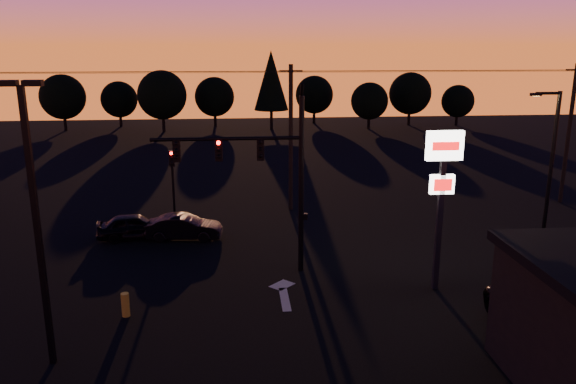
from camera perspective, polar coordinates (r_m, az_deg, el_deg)
name	(u,v)px	position (r m, az deg, el deg)	size (l,w,h in m)	color
ground	(274,311)	(22.51, -1.40, -11.99)	(120.00, 120.00, 0.00)	black
lane_arrow	(283,292)	(24.04, -0.46, -10.15)	(1.20, 3.10, 0.01)	beige
traffic_signal_mast	(265,167)	(24.64, -2.33, 2.58)	(6.79, 0.52, 8.58)	black
secondary_signal	(173,176)	(32.58, -11.64, 1.56)	(0.30, 0.31, 4.35)	black
parking_lot_light	(35,209)	(18.79, -24.30, -1.57)	(1.25, 0.30, 9.14)	black
pylon_sign	(442,177)	(23.69, 15.42, 1.50)	(1.50, 0.28, 6.80)	black
streetlight	(550,165)	(30.29, 25.04, 2.49)	(1.55, 0.35, 8.00)	black
utility_pole_1	(291,137)	(34.67, 0.28, 5.56)	(1.40, 0.26, 9.00)	black
utility_pole_2	(569,133)	(40.56, 26.62, 5.35)	(1.40, 0.26, 9.00)	black
power_wires	(291,72)	(34.26, 0.29, 12.14)	(36.00, 1.22, 0.07)	black
bollard	(125,305)	(22.80, -16.19, -10.94)	(0.31, 0.31, 0.94)	gold
tree_0	(63,97)	(73.30, -21.92, 8.95)	(5.36, 5.36, 6.74)	black
tree_1	(119,99)	(74.82, -16.78, 8.99)	(4.54, 4.54, 5.71)	black
tree_2	(162,95)	(68.86, -12.68, 9.60)	(5.77, 5.78, 7.26)	black
tree_3	(214,97)	(72.39, -7.48, 9.56)	(4.95, 4.95, 6.22)	black
tree_4	(271,80)	(69.32, -1.72, 11.26)	(4.18, 4.18, 9.50)	black
tree_5	(314,95)	(75.05, 2.69, 9.85)	(4.95, 4.95, 6.22)	black
tree_6	(369,101)	(70.31, 8.28, 9.13)	(4.54, 4.54, 5.71)	black
tree_7	(410,93)	(74.73, 12.30, 9.75)	(5.36, 5.36, 6.74)	black
tree_8	(458,101)	(75.89, 16.87, 8.82)	(4.12, 4.12, 5.19)	black
car_left	(135,226)	(31.32, -15.33, -3.36)	(1.59, 3.95, 1.34)	black
car_mid	(184,227)	(30.61, -10.54, -3.53)	(1.39, 3.99, 1.31)	black
suv_parked	(543,316)	(22.57, 24.51, -11.39)	(2.28, 4.94, 1.37)	black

